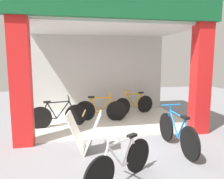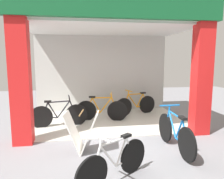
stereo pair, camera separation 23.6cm
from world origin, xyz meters
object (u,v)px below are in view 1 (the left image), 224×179
Objects in this scene: bicycle_inside_1 at (101,110)px; bicycle_parked_1 at (121,163)px; bicycle_inside_2 at (58,115)px; sandwich_board_sign at (84,132)px; bicycle_inside_0 at (134,105)px; bicycle_parked_0 at (177,133)px.

bicycle_parked_1 is (-0.19, -3.57, -0.03)m from bicycle_inside_1.
bicycle_inside_2 is at bearing 109.79° from bicycle_parked_1.
bicycle_inside_1 is at bearing 87.00° from bicycle_parked_1.
bicycle_inside_2 is 3.35m from bicycle_parked_1.
bicycle_parked_1 is at bearing -68.73° from sandwich_board_sign.
bicycle_inside_2 reaches higher than sandwich_board_sign.
bicycle_inside_1 is 1.84× the size of sandwich_board_sign.
bicycle_inside_0 is 3.13m from bicycle_parked_0.
bicycle_parked_1 is (-1.54, -1.03, -0.04)m from bicycle_parked_0.
bicycle_inside_0 reaches higher than sandwich_board_sign.
bicycle_inside_0 is at bearing 23.95° from bicycle_inside_1.
bicycle_inside_2 is at bearing 141.57° from bicycle_parked_0.
bicycle_inside_1 is 2.39m from sandwich_board_sign.
sandwich_board_sign is (0.63, -1.86, 0.08)m from bicycle_inside_2.
bicycle_inside_0 is 1.23× the size of bicycle_parked_1.
bicycle_inside_2 reaches higher than bicycle_inside_0.
bicycle_parked_0 is at bearing -89.40° from bicycle_inside_0.
bicycle_parked_0 reaches higher than bicycle_inside_2.
bicycle_parked_0 is 1.35× the size of bicycle_parked_1.
bicycle_inside_1 reaches higher than bicycle_inside_0.
bicycle_parked_1 is (1.13, -3.15, -0.03)m from bicycle_inside_2.
bicycle_parked_0 is (1.35, -2.54, 0.02)m from bicycle_inside_1.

